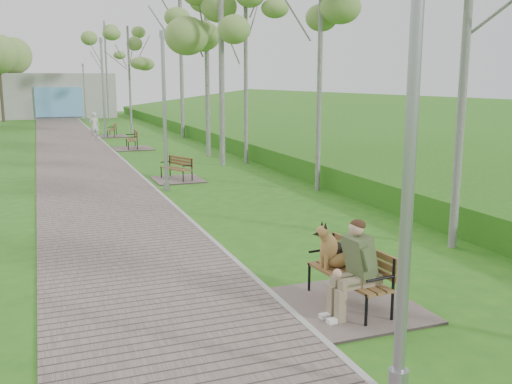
# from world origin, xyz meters

# --- Properties ---
(ground) EXTENTS (120.00, 120.00, 0.00)m
(ground) POSITION_xyz_m (0.00, 0.00, 0.00)
(ground) COLOR #29601A
(ground) RESTS_ON ground
(walkway) EXTENTS (3.50, 67.00, 0.04)m
(walkway) POSITION_xyz_m (-1.75, 21.50, 0.02)
(walkway) COLOR #675753
(walkway) RESTS_ON ground
(kerb) EXTENTS (0.10, 67.00, 0.05)m
(kerb) POSITION_xyz_m (0.00, 21.50, 0.03)
(kerb) COLOR #999993
(kerb) RESTS_ON ground
(embankment) EXTENTS (14.00, 70.00, 1.60)m
(embankment) POSITION_xyz_m (12.00, 20.00, 0.00)
(embankment) COLOR #40831F
(embankment) RESTS_ON ground
(building_north) EXTENTS (10.00, 5.20, 4.00)m
(building_north) POSITION_xyz_m (-1.50, 50.97, 1.99)
(building_north) COLOR #9E9E99
(building_north) RESTS_ON ground
(bench_main) EXTENTS (1.93, 2.14, 1.68)m
(bench_main) POSITION_xyz_m (0.84, 1.79, 0.47)
(bench_main) COLOR #675753
(bench_main) RESTS_ON ground
(bench_second) EXTENTS (1.61, 1.79, 0.99)m
(bench_second) POSITION_xyz_m (1.02, 13.74, 0.18)
(bench_second) COLOR #675753
(bench_second) RESTS_ON ground
(bench_third) EXTENTS (1.86, 2.07, 1.14)m
(bench_third) POSITION_xyz_m (1.00, 23.53, 0.21)
(bench_third) COLOR #675753
(bench_third) RESTS_ON ground
(bench_far) EXTENTS (1.67, 1.86, 1.03)m
(bench_far) POSITION_xyz_m (0.86, 30.37, 0.19)
(bench_far) COLOR #675753
(bench_far) RESTS_ON ground
(lamp_post_near) EXTENTS (0.21, 0.21, 5.56)m
(lamp_post_near) POSITION_xyz_m (0.14, -0.56, 2.60)
(lamp_post_near) COLOR gray
(lamp_post_near) RESTS_ON ground
(lamp_post_second) EXTENTS (0.19, 0.19, 4.82)m
(lamp_post_second) POSITION_xyz_m (0.30, 11.99, 2.25)
(lamp_post_second) COLOR gray
(lamp_post_second) RESTS_ON ground
(lamp_post_third) EXTENTS (0.22, 0.22, 5.80)m
(lamp_post_third) POSITION_xyz_m (0.38, 29.61, 2.71)
(lamp_post_third) COLOR gray
(lamp_post_third) RESTS_ON ground
(lamp_post_far) EXTENTS (0.18, 0.18, 4.70)m
(lamp_post_far) POSITION_xyz_m (0.34, 43.52, 2.20)
(lamp_post_far) COLOR gray
(lamp_post_far) RESTS_ON ground
(pedestrian_near) EXTENTS (0.58, 0.39, 1.59)m
(pedestrian_near) POSITION_xyz_m (-0.30, 28.86, 0.79)
(pedestrian_near) COLOR silver
(pedestrian_near) RESTS_ON ground
(birch_mid_b) EXTENTS (2.28, 2.28, 7.64)m
(birch_mid_b) POSITION_xyz_m (4.64, 16.76, 6.00)
(birch_mid_b) COLOR silver
(birch_mid_b) RESTS_ON ground
(birch_mid_c) EXTENTS (2.62, 2.62, 7.89)m
(birch_mid_c) POSITION_xyz_m (3.78, 19.36, 6.20)
(birch_mid_c) COLOR silver
(birch_mid_c) RESTS_ON ground
(birch_far_a) EXTENTS (2.97, 2.97, 9.57)m
(birch_far_a) POSITION_xyz_m (4.73, 28.09, 7.51)
(birch_far_a) COLOR silver
(birch_far_a) RESTS_ON ground
(birch_far_b) EXTENTS (2.32, 2.32, 6.95)m
(birch_far_b) POSITION_xyz_m (2.23, 31.63, 5.46)
(birch_far_b) COLOR silver
(birch_far_b) RESTS_ON ground
(birch_distant_a) EXTENTS (2.49, 2.49, 8.36)m
(birch_distant_a) POSITION_xyz_m (2.12, 42.99, 6.56)
(birch_distant_a) COLOR silver
(birch_distant_a) RESTS_ON ground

